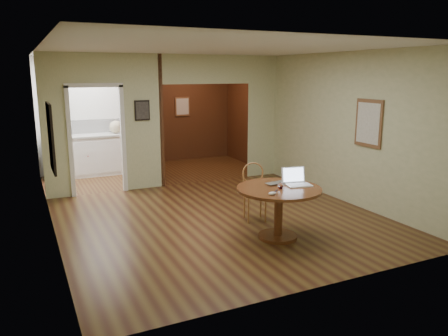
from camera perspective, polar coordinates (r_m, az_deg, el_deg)
name	(u,v)px	position (r m, az deg, el deg)	size (l,w,h in m)	color
floor	(223,220)	(7.10, -0.17, -6.82)	(5.00, 5.00, 0.00)	#401F12
room_shell	(141,123)	(9.53, -10.77, 5.84)	(5.20, 7.50, 5.00)	white
dining_table	(279,201)	(6.24, 7.16, -4.29)	(1.20, 1.20, 0.75)	brown
chair	(254,188)	(7.03, 3.95, -2.66)	(0.47, 0.47, 0.92)	#AA603C
open_laptop	(296,180)	(6.38, 9.41, -1.58)	(0.40, 0.37, 0.25)	white
closed_laptop	(279,184)	(6.34, 7.23, -2.07)	(0.35, 0.23, 0.03)	silver
mouse	(272,193)	(5.80, 6.34, -3.31)	(0.11, 0.06, 0.05)	white
wine_glass	(281,186)	(6.12, 7.41, -2.31)	(0.08, 0.08, 0.09)	white
pen	(276,191)	(6.00, 6.81, -2.98)	(0.01, 0.01, 0.15)	navy
kitchen_cabinet	(93,155)	(10.54, -16.76, 1.66)	(2.06, 0.60, 0.94)	white
grocery_bag	(116,127)	(10.55, -13.95, 5.22)	(0.30, 0.25, 0.30)	#C5B290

